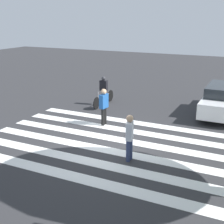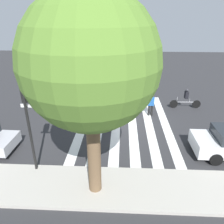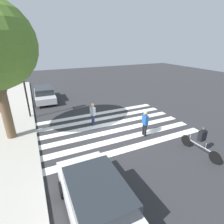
% 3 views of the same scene
% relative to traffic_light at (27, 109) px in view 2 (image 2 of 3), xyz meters
% --- Properties ---
extents(ground_plane, '(60.00, 60.00, 0.00)m').
position_rel_traffic_light_xyz_m(ground_plane, '(-4.21, -5.13, -3.17)').
color(ground_plane, '#2D2D30').
extents(sidewalk_curb, '(36.00, 2.50, 0.14)m').
position_rel_traffic_light_xyz_m(sidewalk_curb, '(-4.21, 1.12, -3.10)').
color(sidewalk_curb, '#ADA89E').
rests_on(sidewalk_curb, ground_plane).
extents(crosswalk_stripes, '(6.10, 10.00, 0.01)m').
position_rel_traffic_light_xyz_m(crosswalk_stripes, '(-4.21, -5.13, -3.17)').
color(crosswalk_stripes, white).
rests_on(crosswalk_stripes, ground_plane).
extents(traffic_light, '(0.60, 0.50, 4.52)m').
position_rel_traffic_light_xyz_m(traffic_light, '(0.00, 0.00, 0.00)').
color(traffic_light, black).
rests_on(traffic_light, ground_plane).
extents(street_tree, '(4.64, 4.64, 7.77)m').
position_rel_traffic_light_xyz_m(street_tree, '(-2.97, 1.26, 2.25)').
color(street_tree, brown).
rests_on(street_tree, ground_plane).
extents(pedestrian_adult_blue_shirt, '(0.48, 0.26, 1.67)m').
position_rel_traffic_light_xyz_m(pedestrian_adult_blue_shirt, '(-6.10, -6.38, -2.23)').
color(pedestrian_adult_blue_shirt, black).
rests_on(pedestrian_adult_blue_shirt, ground_plane).
extents(pedestrian_adult_yellow_jacket, '(0.49, 0.30, 1.62)m').
position_rel_traffic_light_xyz_m(pedestrian_adult_yellow_jacket, '(-3.25, -3.94, -2.25)').
color(pedestrian_adult_yellow_jacket, navy).
rests_on(pedestrian_adult_yellow_jacket, ground_plane).
extents(cyclist_mid_street, '(2.43, 0.41, 1.61)m').
position_rel_traffic_light_xyz_m(cyclist_mid_street, '(-9.00, -7.88, -2.31)').
color(cyclist_mid_street, black).
rests_on(cyclist_mid_street, ground_plane).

